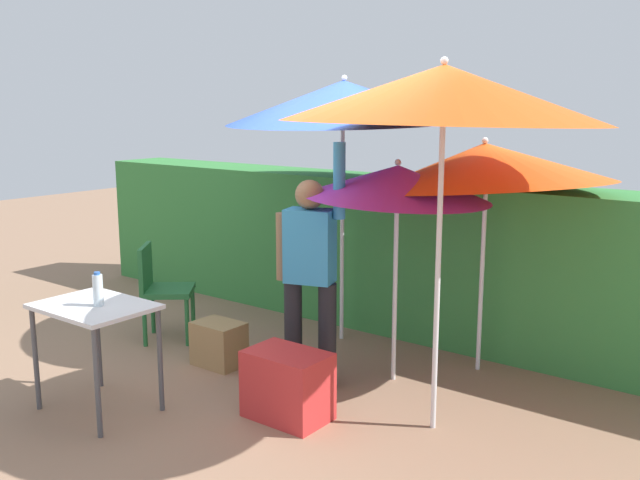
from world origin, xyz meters
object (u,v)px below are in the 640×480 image
object	(u,v)px
person_vendor	(310,267)
chair_plastic	(160,286)
umbrella_rainbow	(444,94)
umbrella_navy	(397,182)
umbrella_orange	(344,102)
bottle_water	(98,290)
cooler_box	(288,385)
crate_cardboard	(219,344)
folding_table	(95,318)
umbrella_yellow	(485,165)

from	to	relation	value
person_vendor	chair_plastic	distance (m)	1.80
umbrella_rainbow	umbrella_navy	distance (m)	1.07
umbrella_orange	bottle_water	world-z (taller)	umbrella_orange
umbrella_rainbow	cooler_box	size ratio (longest dim) A/B	4.29
umbrella_orange	crate_cardboard	bearing A→B (deg)	-110.26
umbrella_navy	chair_plastic	size ratio (longest dim) A/B	1.96
umbrella_navy	person_vendor	xyz separation A→B (m)	(-0.47, -0.47, -0.64)
cooler_box	bottle_water	world-z (taller)	bottle_water
umbrella_orange	chair_plastic	distance (m)	2.36
umbrella_navy	umbrella_rainbow	bearing A→B (deg)	-40.83
umbrella_orange	person_vendor	xyz separation A→B (m)	(0.42, -1.02, -1.23)
umbrella_navy	folding_table	distance (m)	2.40
chair_plastic	folding_table	distance (m)	1.54
umbrella_navy	chair_plastic	bearing A→B (deg)	-167.81
bottle_water	umbrella_navy	bearing A→B (deg)	53.11
umbrella_orange	cooler_box	distance (m)	2.59
folding_table	person_vendor	bearing A→B (deg)	54.72
person_vendor	bottle_water	distance (m)	1.54
umbrella_navy	folding_table	bearing A→B (deg)	-128.05
umbrella_yellow	crate_cardboard	bearing A→B (deg)	-145.69
umbrella_navy	umbrella_orange	bearing A→B (deg)	148.42
umbrella_rainbow	bottle_water	distance (m)	2.65
umbrella_yellow	chair_plastic	distance (m)	3.09
person_vendor	crate_cardboard	world-z (taller)	person_vendor
umbrella_rainbow	umbrella_orange	xyz separation A→B (m)	(-1.55, 1.11, -0.04)
umbrella_rainbow	umbrella_orange	distance (m)	1.90
folding_table	umbrella_yellow	bearing A→B (deg)	52.17
umbrella_yellow	umbrella_navy	distance (m)	0.74
umbrella_yellow	folding_table	xyz separation A→B (m)	(-1.82, -2.34, -1.00)
umbrella_yellow	chair_plastic	xyz separation A→B (m)	(-2.65, -1.06, -1.17)
cooler_box	umbrella_rainbow	bearing A→B (deg)	28.75
umbrella_yellow	folding_table	distance (m)	3.12
cooler_box	crate_cardboard	distance (m)	1.18
person_vendor	folding_table	xyz separation A→B (m)	(-0.91, -1.28, -0.25)
chair_plastic	umbrella_yellow	bearing A→B (deg)	21.79
person_vendor	crate_cardboard	size ratio (longest dim) A/B	4.58
umbrella_rainbow	umbrella_navy	size ratio (longest dim) A/B	1.40
umbrella_yellow	bottle_water	world-z (taller)	umbrella_yellow
person_vendor	bottle_water	size ratio (longest dim) A/B	7.83
umbrella_orange	bottle_water	distance (m)	2.67
umbrella_rainbow	chair_plastic	xyz separation A→B (m)	(-2.87, 0.09, -1.70)
umbrella_yellow	crate_cardboard	xyz separation A→B (m)	(-1.76, -1.20, -1.50)
umbrella_navy	cooler_box	world-z (taller)	umbrella_navy
person_vendor	cooler_box	world-z (taller)	person_vendor
chair_plastic	umbrella_navy	bearing A→B (deg)	12.19
umbrella_orange	folding_table	bearing A→B (deg)	-101.85
cooler_box	chair_plastic	bearing A→B (deg)	164.09
chair_plastic	bottle_water	size ratio (longest dim) A/B	3.71
person_vendor	chair_plastic	bearing A→B (deg)	-179.90
umbrella_orange	crate_cardboard	xyz separation A→B (m)	(-0.43, -1.17, -1.99)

